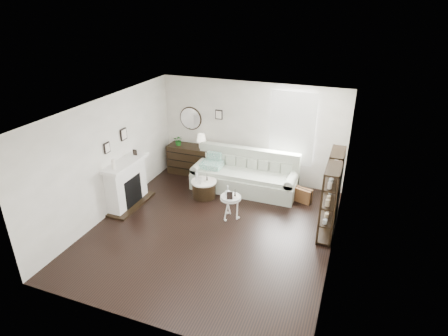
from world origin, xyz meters
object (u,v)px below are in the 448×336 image
at_px(sofa, 245,177).
at_px(drum_table, 204,189).
at_px(dresser, 190,160).
at_px(pedestal_table, 231,198).

bearing_deg(sofa, drum_table, -137.21).
distance_m(sofa, dresser, 1.80).
bearing_deg(dresser, drum_table, -51.48).
distance_m(drum_table, pedestal_table, 1.24).
relative_size(dresser, pedestal_table, 2.20).
height_order(sofa, drum_table, sofa).
distance_m(dresser, pedestal_table, 2.66).
distance_m(dresser, drum_table, 1.49).
distance_m(sofa, pedestal_table, 1.50).
bearing_deg(pedestal_table, drum_table, 143.72).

